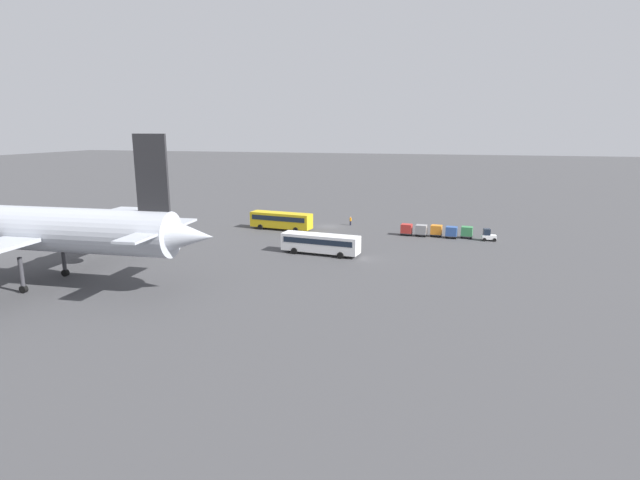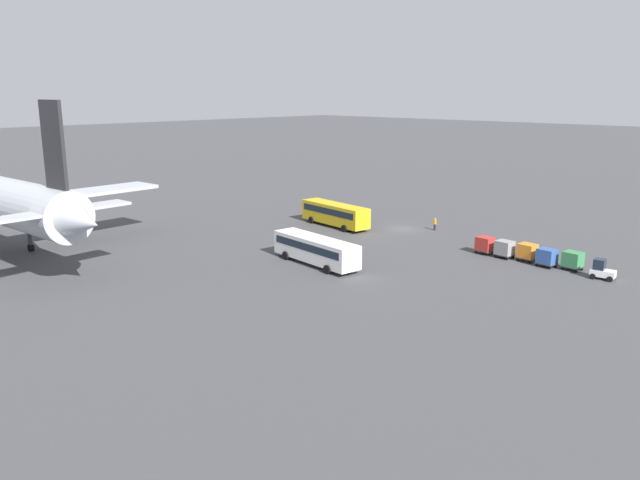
# 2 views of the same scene
# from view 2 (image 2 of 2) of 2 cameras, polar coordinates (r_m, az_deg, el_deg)

# --- Properties ---
(ground_plane) EXTENTS (600.00, 600.00, 0.00)m
(ground_plane) POSITION_cam_2_polar(r_m,az_deg,el_deg) (89.77, 7.47, 1.03)
(ground_plane) COLOR #424244
(shuttle_bus_near) EXTENTS (12.34, 4.44, 3.29)m
(shuttle_bus_near) POSITION_cam_2_polar(r_m,az_deg,el_deg) (90.29, 1.39, 2.49)
(shuttle_bus_near) COLOR gold
(shuttle_bus_near) RESTS_ON ground
(shuttle_bus_far) EXTENTS (12.42, 4.27, 3.09)m
(shuttle_bus_far) POSITION_cam_2_polar(r_m,az_deg,el_deg) (70.37, -0.39, -0.77)
(shuttle_bus_far) COLOR white
(shuttle_bus_far) RESTS_ON ground
(baggage_tug) EXTENTS (2.54, 1.88, 2.10)m
(baggage_tug) POSITION_cam_2_polar(r_m,az_deg,el_deg) (71.55, 24.36, -2.53)
(baggage_tug) COLOR white
(baggage_tug) RESTS_ON ground
(worker_person) EXTENTS (0.38, 0.38, 1.74)m
(worker_person) POSITION_cam_2_polar(r_m,az_deg,el_deg) (89.44, 10.46, 1.44)
(worker_person) COLOR #1E1E2D
(worker_person) RESTS_ON ground
(cargo_cart_green) EXTENTS (2.15, 1.87, 2.06)m
(cargo_cart_green) POSITION_cam_2_polar(r_m,az_deg,el_deg) (73.64, 22.11, -1.68)
(cargo_cart_green) COLOR #38383D
(cargo_cart_green) RESTS_ON ground
(cargo_cart_blue) EXTENTS (2.15, 1.87, 2.06)m
(cargo_cart_blue) POSITION_cam_2_polar(r_m,az_deg,el_deg) (73.98, 20.03, -1.43)
(cargo_cart_blue) COLOR #38383D
(cargo_cart_blue) RESTS_ON ground
(cargo_cart_orange) EXTENTS (2.15, 1.87, 2.06)m
(cargo_cart_orange) POSITION_cam_2_polar(r_m,az_deg,el_deg) (75.63, 18.43, -0.99)
(cargo_cart_orange) COLOR #38383D
(cargo_cart_orange) RESTS_ON ground
(cargo_cart_grey) EXTENTS (2.15, 1.87, 2.06)m
(cargo_cart_grey) POSITION_cam_2_polar(r_m,az_deg,el_deg) (76.36, 16.52, -0.71)
(cargo_cart_grey) COLOR #38383D
(cargo_cart_grey) RESTS_ON ground
(cargo_cart_red) EXTENTS (2.15, 1.87, 2.06)m
(cargo_cart_red) POSITION_cam_2_polar(r_m,az_deg,el_deg) (77.66, 14.85, -0.37)
(cargo_cart_red) COLOR #38383D
(cargo_cart_red) RESTS_ON ground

